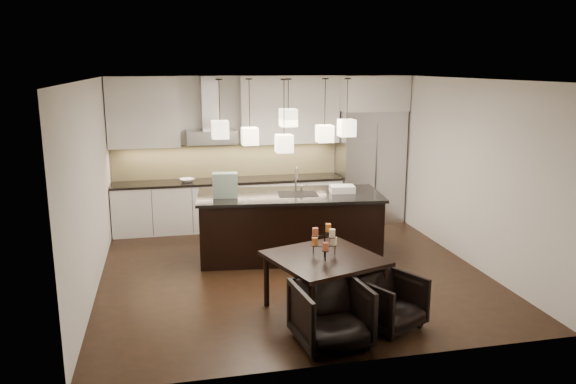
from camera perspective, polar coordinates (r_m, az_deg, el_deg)
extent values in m
cube|color=black|center=(8.48, 0.29, -7.96)|extent=(5.50, 5.50, 0.02)
cube|color=white|center=(7.93, 0.32, 11.46)|extent=(5.50, 5.50, 0.02)
cube|color=silver|center=(10.75, -2.95, 4.25)|extent=(5.50, 0.02, 2.80)
cube|color=silver|center=(5.51, 6.67, -4.13)|extent=(5.50, 0.02, 2.80)
cube|color=silver|center=(7.96, -19.47, 0.49)|extent=(0.02, 5.50, 2.80)
cube|color=silver|center=(9.09, 17.54, 2.09)|extent=(0.02, 5.50, 2.80)
cube|color=#B7B7BA|center=(10.99, 8.28, 2.60)|extent=(1.20, 0.72, 2.15)
cube|color=silver|center=(10.83, 8.52, 9.91)|extent=(1.26, 0.72, 0.65)
cube|color=silver|center=(10.54, -5.94, -1.30)|extent=(4.21, 0.62, 0.88)
cube|color=black|center=(10.44, -6.00, 1.15)|extent=(4.21, 0.66, 0.04)
cube|color=#CDC181|center=(10.67, -6.23, 3.23)|extent=(4.21, 0.02, 0.63)
cube|color=silver|center=(10.34, -14.50, 7.85)|extent=(1.25, 0.35, 1.25)
cube|color=silver|center=(10.59, 0.16, 8.36)|extent=(1.85, 0.35, 1.25)
cube|color=#B7B7BA|center=(10.32, -7.80, 5.59)|extent=(0.90, 0.52, 0.24)
cube|color=#B7B7BA|center=(10.38, -7.96, 8.95)|extent=(0.30, 0.28, 0.96)
imported|color=silver|center=(10.32, -10.20, 1.18)|extent=(0.33, 0.33, 0.06)
cube|color=black|center=(8.91, 0.15, -3.54)|extent=(2.88, 1.41, 0.98)
cube|color=black|center=(8.78, 0.15, -0.35)|extent=(2.98, 1.51, 0.04)
cube|color=#1C543A|center=(8.58, -6.41, 0.70)|extent=(0.40, 0.24, 0.38)
cube|color=silver|center=(8.92, 5.52, 0.31)|extent=(0.40, 0.31, 0.11)
cylinder|color=beige|center=(6.89, 4.68, -5.01)|extent=(0.09, 0.09, 0.10)
cylinder|color=orange|center=(6.87, 2.74, -5.02)|extent=(0.09, 0.09, 0.10)
cylinder|color=#B14D30|center=(6.68, 3.83, -5.54)|extent=(0.09, 0.09, 0.10)
cylinder|color=orange|center=(6.89, 4.09, -3.64)|extent=(0.09, 0.09, 0.10)
cylinder|color=#B14D30|center=(6.71, 2.79, -4.06)|extent=(0.09, 0.09, 0.10)
cylinder|color=beige|center=(6.68, 4.51, -4.18)|extent=(0.09, 0.09, 0.10)
imported|color=black|center=(6.24, 4.38, -12.28)|extent=(0.84, 0.86, 0.70)
imported|color=black|center=(6.73, 10.29, -10.91)|extent=(0.90, 0.91, 0.62)
cube|color=beige|center=(8.34, -6.91, 6.31)|extent=(0.24, 0.24, 0.26)
cube|color=beige|center=(8.60, -3.90, 5.67)|extent=(0.24, 0.24, 0.26)
cube|color=beige|center=(8.44, 0.03, 7.56)|extent=(0.24, 0.24, 0.26)
cube|color=beige|center=(8.77, 3.74, 5.93)|extent=(0.24, 0.24, 0.26)
cube|color=beige|center=(8.79, 5.97, 6.49)|extent=(0.24, 0.24, 0.26)
cube|color=beige|center=(8.32, -0.40, 4.95)|extent=(0.24, 0.24, 0.26)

